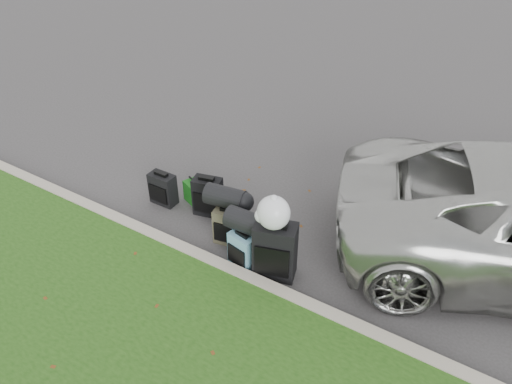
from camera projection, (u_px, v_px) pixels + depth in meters
The scene contains 12 objects.
ground at pixel (255, 230), 7.59m from camera, with size 120.00×120.00×0.00m, color #383535.
curb at pixel (216, 265), 6.86m from camera, with size 120.00×0.18×0.15m, color #9E937F.
suitcase_small_black at pixel (163, 189), 8.03m from camera, with size 0.43×0.23×0.53m, color black.
suitcase_large_black_left at pixel (208, 196), 7.77m from camera, with size 0.44×0.26×0.63m, color black.
suitcase_olive at pixel (229, 226), 7.22m from camera, with size 0.41×0.25×0.56m, color #383525.
suitcase_teal at pixel (243, 250), 6.82m from camera, with size 0.37×0.22×0.53m, color teal.
suitcase_large_black_right at pixel (275, 251), 6.59m from camera, with size 0.55×0.33×0.83m, color black.
tote_green at pixel (195, 192), 8.11m from camera, with size 0.32×0.25×0.36m, color #166316.
tote_navy at pixel (236, 204), 7.91m from camera, with size 0.25×0.20×0.27m, color navy.
duffel_left at pixel (225, 197), 7.07m from camera, with size 0.31×0.31×0.58m, color black.
duffel_right at pixel (246, 222), 6.65m from camera, with size 0.31×0.31×0.56m, color black.
trash_bag at pixel (274, 213), 6.23m from camera, with size 0.43×0.43×0.43m, color white.
Camera 1 is at (3.13, -4.98, 4.84)m, focal length 35.00 mm.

